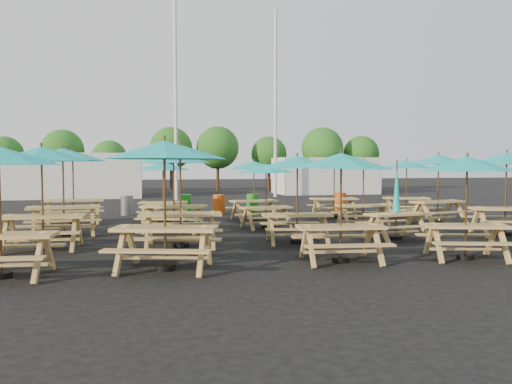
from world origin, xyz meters
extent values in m
plane|color=black|center=(0.00, 0.00, 0.00)|extent=(120.00, 120.00, 0.00)
cube|color=tan|center=(-6.28, -5.77, 0.77)|extent=(1.91, 0.87, 0.06)
cube|color=tan|center=(-6.23, -5.09, 0.47)|extent=(1.88, 0.41, 0.04)
cylinder|color=black|center=(-6.28, -5.77, 0.05)|extent=(0.37, 0.37, 0.10)
cylinder|color=brown|center=(-6.28, -5.77, 1.19)|extent=(0.05, 0.05, 2.38)
cube|color=tan|center=(-6.15, -2.73, 0.80)|extent=(1.97, 0.83, 0.06)
cube|color=tan|center=(-6.18, -3.44, 0.49)|extent=(1.96, 0.34, 0.04)
cube|color=tan|center=(-6.12, -2.02, 0.49)|extent=(1.96, 0.34, 0.04)
cylinder|color=black|center=(-6.15, -2.73, 0.05)|extent=(0.39, 0.39, 0.11)
cylinder|color=brown|center=(-6.15, -2.73, 1.24)|extent=(0.05, 0.05, 2.49)
cone|color=#16A4A8|center=(-6.15, -2.73, 2.29)|extent=(2.34, 2.34, 0.35)
cube|color=tan|center=(-6.05, -0.24, 0.82)|extent=(2.07, 1.01, 0.07)
cube|color=tan|center=(-5.96, -0.97, 0.50)|extent=(2.01, 0.52, 0.04)
cube|color=tan|center=(-6.14, 0.48, 0.50)|extent=(2.01, 0.52, 0.04)
cylinder|color=black|center=(-6.05, -0.24, 0.06)|extent=(0.40, 0.40, 0.11)
cylinder|color=brown|center=(-6.05, -0.24, 1.27)|extent=(0.05, 0.05, 2.54)
cone|color=#16A4A8|center=(-6.05, -0.24, 2.34)|extent=(2.57, 2.57, 0.35)
cube|color=tan|center=(-6.18, 2.71, 0.82)|extent=(2.05, 0.95, 0.07)
cube|color=tan|center=(-6.12, 1.99, 0.50)|extent=(2.01, 0.46, 0.04)
cube|color=tan|center=(-6.25, 3.44, 0.50)|extent=(2.01, 0.46, 0.04)
cylinder|color=black|center=(-6.18, 2.71, 0.06)|extent=(0.40, 0.40, 0.11)
cylinder|color=brown|center=(-6.18, 2.71, 1.27)|extent=(0.05, 0.05, 2.55)
cone|color=#16A4A8|center=(-6.18, 2.71, 2.35)|extent=(2.51, 2.51, 0.35)
cube|color=tan|center=(-3.39, -5.73, 0.81)|extent=(2.10, 1.27, 0.07)
cube|color=tan|center=(-3.58, -6.42, 0.49)|extent=(1.96, 0.80, 0.04)
cube|color=tan|center=(-3.19, -5.04, 0.49)|extent=(1.96, 0.80, 0.04)
cylinder|color=black|center=(-3.39, -5.73, 0.05)|extent=(0.39, 0.39, 0.11)
cylinder|color=brown|center=(-3.39, -5.73, 1.26)|extent=(0.05, 0.05, 2.51)
cone|color=#16A4A8|center=(-3.39, -5.73, 2.31)|extent=(2.82, 2.82, 0.35)
cube|color=tan|center=(-2.91, -3.08, 0.82)|extent=(2.06, 0.97, 0.07)
cube|color=tan|center=(-2.98, -3.80, 0.50)|extent=(2.01, 0.47, 0.04)
cube|color=tan|center=(-2.84, -2.35, 0.50)|extent=(2.01, 0.47, 0.04)
cylinder|color=black|center=(-2.91, -3.08, 0.06)|extent=(0.40, 0.40, 0.11)
cylinder|color=brown|center=(-2.91, -3.08, 1.27)|extent=(0.05, 0.05, 2.55)
cone|color=#16A4A8|center=(-2.91, -3.08, 2.35)|extent=(2.53, 2.53, 0.35)
cube|color=tan|center=(-2.92, -0.25, 0.79)|extent=(2.06, 1.30, 0.06)
cube|color=tan|center=(-3.13, -0.93, 0.48)|extent=(1.91, 0.84, 0.04)
cube|color=tan|center=(-2.70, 0.42, 0.48)|extent=(1.91, 0.84, 0.04)
cylinder|color=black|center=(-2.92, -0.25, 0.05)|extent=(0.38, 0.38, 0.11)
cylinder|color=brown|center=(-2.92, -0.25, 1.23)|extent=(0.05, 0.05, 2.46)
cone|color=#16A4A8|center=(-2.92, -0.25, 2.27)|extent=(2.81, 2.81, 0.34)
cube|color=tan|center=(-3.14, 2.63, 0.70)|extent=(1.78, 0.88, 0.06)
cube|color=tan|center=(-3.22, 2.01, 0.43)|extent=(1.72, 0.46, 0.04)
cube|color=tan|center=(-3.06, 3.25, 0.43)|extent=(1.72, 0.46, 0.04)
cylinder|color=black|center=(-3.14, 2.63, 0.05)|extent=(0.34, 0.34, 0.09)
cylinder|color=brown|center=(-3.14, 2.63, 1.09)|extent=(0.04, 0.04, 2.18)
cone|color=#16A4A8|center=(-3.14, 2.63, 2.01)|extent=(2.22, 2.22, 0.30)
cube|color=tan|center=(0.21, -5.69, 0.74)|extent=(1.86, 0.88, 0.06)
cube|color=tan|center=(0.14, -6.35, 0.45)|extent=(1.81, 0.44, 0.04)
cube|color=tan|center=(0.28, -5.03, 0.45)|extent=(1.81, 0.44, 0.04)
cylinder|color=black|center=(0.21, -5.69, 0.05)|extent=(0.36, 0.36, 0.10)
cylinder|color=brown|center=(0.21, -5.69, 1.15)|extent=(0.04, 0.04, 2.30)
cone|color=#16A4A8|center=(0.21, -5.69, 2.12)|extent=(2.29, 2.29, 0.32)
cube|color=tan|center=(0.09, -3.04, 0.74)|extent=(1.86, 0.92, 0.06)
cube|color=tan|center=(0.01, -3.69, 0.45)|extent=(1.81, 0.47, 0.04)
cube|color=tan|center=(0.17, -2.39, 0.45)|extent=(1.81, 0.47, 0.04)
cylinder|color=black|center=(0.09, -3.04, 0.05)|extent=(0.36, 0.36, 0.10)
cylinder|color=brown|center=(0.09, -3.04, 1.14)|extent=(0.04, 0.04, 2.29)
cone|color=#16A4A8|center=(0.09, -3.04, 2.11)|extent=(2.32, 2.32, 0.32)
cube|color=tan|center=(0.02, 0.11, 0.67)|extent=(1.71, 0.86, 0.05)
cube|color=tan|center=(0.10, -0.49, 0.41)|extent=(1.66, 0.45, 0.04)
cube|color=tan|center=(-0.06, 0.70, 0.41)|extent=(1.66, 0.45, 0.04)
cylinder|color=black|center=(0.02, 0.11, 0.05)|extent=(0.33, 0.33, 0.09)
cylinder|color=brown|center=(0.02, 0.11, 1.05)|extent=(0.04, 0.04, 2.10)
cone|color=#16A4A8|center=(0.02, 0.11, 1.93)|extent=(2.15, 2.15, 0.29)
cube|color=tan|center=(0.17, 2.63, 0.71)|extent=(1.80, 0.93, 0.06)
cube|color=tan|center=(0.27, 2.00, 0.43)|extent=(1.74, 0.50, 0.04)
cube|color=tan|center=(0.07, 3.25, 0.43)|extent=(1.74, 0.50, 0.04)
cylinder|color=black|center=(0.17, 2.63, 0.05)|extent=(0.34, 0.34, 0.10)
cylinder|color=brown|center=(0.17, 2.63, 1.10)|extent=(0.04, 0.04, 2.20)
cone|color=#16A4A8|center=(0.17, 2.63, 2.03)|extent=(2.28, 2.28, 0.31)
cube|color=tan|center=(2.97, -5.96, 0.72)|extent=(1.86, 1.11, 0.06)
cube|color=tan|center=(2.80, -6.58, 0.44)|extent=(1.75, 0.69, 0.04)
cube|color=tan|center=(3.14, -5.34, 0.44)|extent=(1.75, 0.69, 0.04)
cylinder|color=black|center=(2.97, -5.96, 0.05)|extent=(0.35, 0.35, 0.10)
cylinder|color=brown|center=(2.97, -5.96, 1.11)|extent=(0.04, 0.04, 2.23)
cone|color=#16A4A8|center=(2.97, -5.96, 2.05)|extent=(2.48, 2.48, 0.31)
cube|color=tan|center=(2.90, -3.04, 0.69)|extent=(1.77, 0.93, 0.06)
cube|color=tan|center=(3.01, -3.65, 0.42)|extent=(1.70, 0.51, 0.04)
cube|color=tan|center=(2.80, -2.42, 0.42)|extent=(1.70, 0.51, 0.04)
cylinder|color=black|center=(2.90, -3.04, 0.05)|extent=(0.34, 0.34, 0.09)
cylinder|color=brown|center=(2.90, -3.04, 1.08)|extent=(0.04, 0.04, 2.16)
cone|color=#16A4A8|center=(2.90, -3.04, 1.45)|extent=(0.21, 0.21, 1.41)
cube|color=tan|center=(3.19, -0.29, 0.71)|extent=(1.78, 0.81, 0.06)
cube|color=tan|center=(3.14, -0.92, 0.43)|extent=(1.75, 0.38, 0.04)
cube|color=tan|center=(3.25, 0.34, 0.43)|extent=(1.75, 0.38, 0.04)
cylinder|color=black|center=(3.19, -0.29, 0.05)|extent=(0.35, 0.35, 0.10)
cylinder|color=brown|center=(3.19, -0.29, 1.11)|extent=(0.04, 0.04, 2.21)
cone|color=#16A4A8|center=(3.19, -0.29, 2.04)|extent=(2.17, 2.17, 0.31)
cube|color=tan|center=(3.38, 2.77, 0.73)|extent=(1.83, 0.85, 0.06)
cube|color=tan|center=(3.32, 2.12, 0.45)|extent=(1.79, 0.41, 0.04)
cube|color=tan|center=(3.44, 3.42, 0.45)|extent=(1.79, 0.41, 0.04)
cylinder|color=black|center=(3.38, 2.77, 0.05)|extent=(0.36, 0.36, 0.10)
cylinder|color=brown|center=(3.38, 2.77, 1.14)|extent=(0.04, 0.04, 2.27)
cone|color=#16A4A8|center=(3.38, 2.77, 2.10)|extent=(2.24, 2.24, 0.32)
cube|color=tan|center=(6.38, -2.96, 0.77)|extent=(2.01, 1.19, 0.06)
cube|color=tan|center=(6.56, -2.29, 0.47)|extent=(1.89, 0.73, 0.04)
cylinder|color=black|center=(6.38, -2.96, 0.05)|extent=(0.38, 0.38, 0.10)
cylinder|color=brown|center=(6.38, -2.96, 1.20)|extent=(0.05, 0.05, 2.41)
cone|color=#16A4A8|center=(6.38, -2.96, 2.22)|extent=(2.67, 2.67, 0.33)
cube|color=tan|center=(6.07, -0.05, 0.78)|extent=(2.00, 1.11, 0.06)
cube|color=tan|center=(6.21, -0.72, 0.47)|extent=(1.90, 0.65, 0.04)
cube|color=tan|center=(5.92, 0.63, 0.47)|extent=(1.90, 0.65, 0.04)
cylinder|color=black|center=(6.07, -0.05, 0.05)|extent=(0.38, 0.38, 0.11)
cylinder|color=brown|center=(6.07, -0.05, 1.21)|extent=(0.05, 0.05, 2.42)
cone|color=#16A4A8|center=(6.07, -0.05, 2.23)|extent=(2.60, 2.60, 0.34)
cube|color=tan|center=(6.38, 2.64, 0.72)|extent=(1.89, 1.18, 0.06)
cube|color=tan|center=(6.19, 2.03, 0.44)|extent=(1.75, 0.76, 0.04)
cube|color=tan|center=(6.57, 3.26, 0.44)|extent=(1.75, 0.76, 0.04)
cylinder|color=black|center=(6.38, 2.64, 0.05)|extent=(0.35, 0.35, 0.10)
cylinder|color=brown|center=(6.38, 2.64, 1.13)|extent=(0.04, 0.04, 2.25)
cone|color=#16A4A8|center=(6.38, 2.64, 2.08)|extent=(2.56, 2.56, 0.31)
cylinder|color=gray|center=(-4.50, 5.52, 0.40)|extent=(0.50, 0.50, 0.81)
cylinder|color=#178117|center=(-2.12, 5.63, 0.40)|extent=(0.50, 0.50, 0.81)
cylinder|color=#C8490B|center=(-0.76, 5.22, 0.40)|extent=(0.50, 0.50, 0.81)
cylinder|color=#178117|center=(0.70, 5.36, 0.40)|extent=(0.50, 0.50, 0.81)
cylinder|color=#C8490B|center=(4.80, 5.63, 0.40)|extent=(0.50, 0.50, 0.81)
cylinder|color=silver|center=(-2.00, 14.00, 6.00)|extent=(0.20, 0.20, 12.00)
cylinder|color=silver|center=(4.50, 16.00, 6.00)|extent=(0.20, 0.20, 12.00)
cube|color=silver|center=(-8.00, 18.00, 1.40)|extent=(8.00, 4.00, 2.80)
cube|color=silver|center=(9.00, 19.00, 1.30)|extent=(7.00, 4.00, 2.60)
cylinder|color=#382314|center=(-14.07, 25.25, 0.96)|extent=(0.24, 0.24, 1.92)
sphere|color=#1E5919|center=(-14.07, 25.25, 2.84)|extent=(2.80, 2.80, 2.80)
cylinder|color=#382314|center=(-9.74, 23.90, 1.07)|extent=(0.24, 0.24, 2.14)
sphere|color=#1E5919|center=(-9.74, 23.90, 3.16)|extent=(3.11, 3.11, 3.11)
cylinder|color=#382314|center=(-6.39, 23.65, 0.89)|extent=(0.24, 0.24, 1.78)
sphere|color=#1E5919|center=(-6.39, 23.65, 2.63)|extent=(2.59, 2.59, 2.59)
cylinder|color=#382314|center=(-1.75, 24.72, 1.16)|extent=(0.24, 0.24, 2.31)
sphere|color=#1E5919|center=(-1.75, 24.72, 3.41)|extent=(3.36, 3.36, 3.36)
cylinder|color=#382314|center=(1.90, 24.26, 1.17)|extent=(0.24, 0.24, 2.35)
sphere|color=#1E5919|center=(1.90, 24.26, 3.47)|extent=(3.41, 3.41, 3.41)
cylinder|color=#382314|center=(6.22, 24.67, 1.01)|extent=(0.24, 0.24, 2.02)
sphere|color=#1E5919|center=(6.22, 24.67, 2.98)|extent=(2.94, 2.94, 2.94)
cylinder|color=#382314|center=(10.23, 22.90, 1.16)|extent=(0.24, 0.24, 2.32)
sphere|color=#1E5919|center=(10.23, 22.90, 3.43)|extent=(3.38, 3.38, 3.38)
cylinder|color=#382314|center=(13.63, 22.92, 1.02)|extent=(0.24, 0.24, 2.03)
sphere|color=#1E5919|center=(13.63, 22.92, 3.00)|extent=(2.95, 2.95, 2.95)
camera|label=1|loc=(-3.74, -15.39, 2.01)|focal=35.00mm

